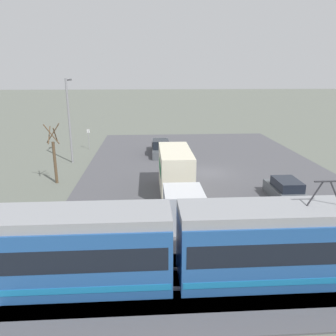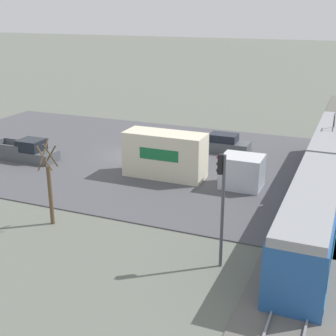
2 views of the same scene
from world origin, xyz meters
TOP-DOWN VIEW (x-y plane):
  - ground_plane at (0.00, 0.00)m, footprint 320.00×320.00m
  - road_surface at (0.00, 0.00)m, footprint 23.36×39.59m
  - rail_bed at (0.00, 16.33)m, footprint 73.88×4.40m
  - light_rail_tram at (4.53, 16.33)m, footprint 25.59×2.60m
  - box_truck at (3.56, 6.43)m, footprint 2.36×10.33m
  - pickup_truck at (4.21, -7.42)m, footprint 1.93×5.85m
  - sedan_car_0 at (-4.41, 7.24)m, footprint 1.90×4.64m
  - street_tree at (13.49, 1.95)m, footprint 1.20×1.00m
  - street_lamp_near_crossing at (13.58, -4.87)m, footprint 0.36×1.95m
  - no_parking_sign at (12.86, -10.85)m, footprint 0.32×0.08m

SIDE VIEW (x-z plane):
  - ground_plane at x=0.00m, z-range 0.00..0.00m
  - road_surface at x=0.00m, z-range 0.00..0.08m
  - rail_bed at x=0.00m, z-range -0.06..0.16m
  - sedan_car_0 at x=-4.41m, z-range -0.06..1.52m
  - pickup_truck at x=4.21m, z-range -0.14..1.64m
  - no_parking_sign at x=12.86m, z-range 0.26..2.74m
  - box_truck at x=3.56m, z-range -0.05..3.33m
  - light_rail_tram at x=4.53m, z-range -0.54..4.06m
  - street_tree at x=13.49m, z-range -0.23..4.88m
  - street_lamp_near_crossing at x=13.58m, z-range 0.63..9.20m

